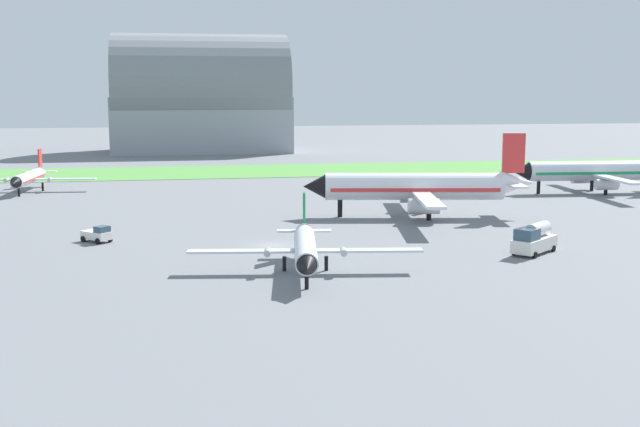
# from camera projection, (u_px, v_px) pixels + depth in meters

# --- Properties ---
(ground_plane) EXTENTS (600.00, 600.00, 0.00)m
(ground_plane) POSITION_uv_depth(u_px,v_px,m) (274.00, 245.00, 89.90)
(ground_plane) COLOR slate
(grass_taxiway_strip) EXTENTS (360.00, 28.00, 0.08)m
(grass_taxiway_strip) POSITION_uv_depth(u_px,v_px,m) (227.00, 171.00, 171.25)
(grass_taxiway_strip) COLOR #549342
(grass_taxiway_strip) RESTS_ON ground_plane
(airplane_midfield_jet) EXTENTS (32.12, 32.60, 11.57)m
(airplane_midfield_jet) POSITION_uv_depth(u_px,v_px,m) (419.00, 187.00, 109.48)
(airplane_midfield_jet) COLOR white
(airplane_midfield_jet) RESTS_ON ground_plane
(airplane_taxiing_turboprop) EXTENTS (22.78, 19.53, 6.82)m
(airplane_taxiing_turboprop) POSITION_uv_depth(u_px,v_px,m) (29.00, 177.00, 137.20)
(airplane_taxiing_turboprop) COLOR silver
(airplane_taxiing_turboprop) RESTS_ON ground_plane
(airplane_parked_jet_far) EXTENTS (28.86, 29.39, 10.38)m
(airplane_parked_jet_far) POSITION_uv_depth(u_px,v_px,m) (594.00, 171.00, 135.15)
(airplane_parked_jet_far) COLOR silver
(airplane_parked_jet_far) RESTS_ON ground_plane
(airplane_foreground_turboprop) EXTENTS (22.63, 19.44, 6.80)m
(airplane_foreground_turboprop) POSITION_uv_depth(u_px,v_px,m) (305.00, 247.00, 76.21)
(airplane_foreground_turboprop) COLOR silver
(airplane_foreground_turboprop) RESTS_ON ground_plane
(pushback_tug_near_gate) EXTENTS (3.82, 3.81, 1.95)m
(pushback_tug_near_gate) POSITION_uv_depth(u_px,v_px,m) (98.00, 234.00, 91.69)
(pushback_tug_near_gate) COLOR white
(pushback_tug_near_gate) RESTS_ON ground_plane
(fuel_truck_midfield) EXTENTS (6.54, 5.98, 3.29)m
(fuel_truck_midfield) POSITION_uv_depth(u_px,v_px,m) (534.00, 239.00, 85.09)
(fuel_truck_midfield) COLOR white
(fuel_truck_midfield) RESTS_ON ground_plane
(hangar_distant) EXTENTS (49.35, 29.72, 33.06)m
(hangar_distant) POSITION_uv_depth(u_px,v_px,m) (201.00, 99.00, 225.50)
(hangar_distant) COLOR #9399A3
(hangar_distant) RESTS_ON ground_plane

